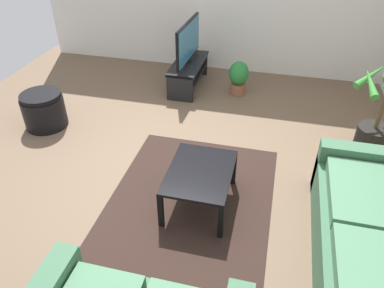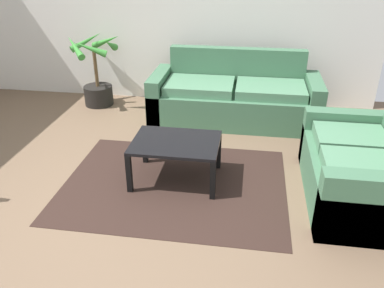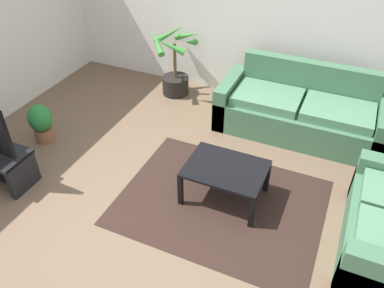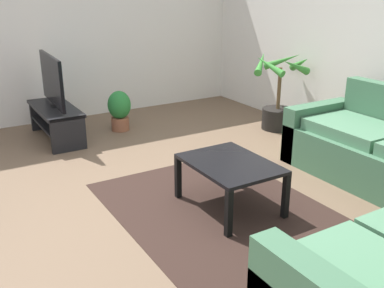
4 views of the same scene
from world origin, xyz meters
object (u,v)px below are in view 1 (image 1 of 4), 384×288
at_px(coffee_table, 200,175).
at_px(couch_main, 379,249).
at_px(tv, 188,42).
at_px(potted_plant_small, 239,77).
at_px(tv_stand, 188,71).
at_px(ottoman, 44,110).
at_px(potted_palm, 379,120).

bearing_deg(coffee_table, couch_main, 73.42).
bearing_deg(tv, potted_plant_small, 85.32).
height_order(tv_stand, tv, tv).
bearing_deg(tv_stand, tv, 87.23).
xyz_separation_m(coffee_table, potted_plant_small, (-2.58, 0.03, -0.08)).
distance_m(couch_main, tv, 3.99).
bearing_deg(potted_plant_small, ottoman, -56.98).
bearing_deg(tv_stand, potted_plant_small, 85.33).
relative_size(coffee_table, potted_palm, 0.82).
relative_size(tv_stand, coffee_table, 1.29).
height_order(potted_plant_small, ottoman, potted_plant_small).
xyz_separation_m(tv, coffee_table, (2.65, 0.80, -0.39)).
bearing_deg(tv, ottoman, -44.26).
height_order(tv, potted_palm, tv).
distance_m(tv_stand, potted_palm, 2.93).
distance_m(coffee_table, ottoman, 2.61).
height_order(potted_palm, potted_plant_small, potted_palm).
height_order(couch_main, potted_plant_small, couch_main).
distance_m(tv, potted_plant_small, 0.96).
bearing_deg(tv, potted_palm, 67.54).
height_order(tv_stand, potted_palm, potted_palm).
distance_m(potted_palm, ottoman, 4.35).
bearing_deg(coffee_table, tv, -163.23).
bearing_deg(coffee_table, ottoman, -112.35).
xyz_separation_m(couch_main, tv_stand, (-3.13, -2.43, -0.02)).
height_order(couch_main, tv_stand, couch_main).
bearing_deg(tv, tv_stand, -92.77).
relative_size(tv_stand, potted_palm, 1.06).
height_order(tv, ottoman, tv).
bearing_deg(couch_main, potted_plant_small, -152.43).
xyz_separation_m(tv, ottoman, (1.66, -1.61, -0.52)).
distance_m(tv_stand, tv, 0.48).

